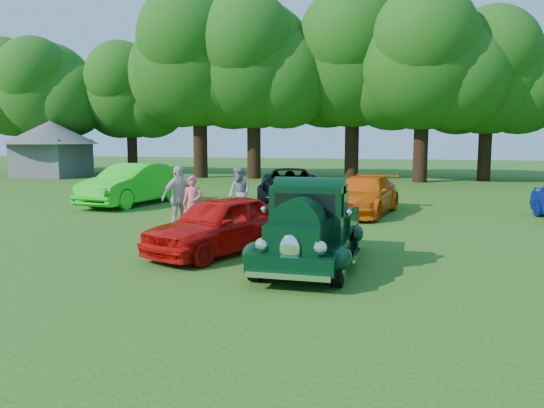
% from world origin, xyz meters
% --- Properties ---
extents(ground, '(120.00, 120.00, 0.00)m').
position_xyz_m(ground, '(0.00, 0.00, 0.00)').
color(ground, '#1F5012').
rests_on(ground, ground).
extents(hero_pickup, '(2.05, 4.41, 1.72)m').
position_xyz_m(hero_pickup, '(0.37, -0.23, 0.75)').
color(hero_pickup, black).
rests_on(hero_pickup, ground).
extents(red_convertible, '(2.98, 4.29, 1.35)m').
position_xyz_m(red_convertible, '(-1.93, 0.46, 0.68)').
color(red_convertible, '#C40A08').
rests_on(red_convertible, ground).
extents(back_car_lime, '(2.44, 5.24, 1.66)m').
position_xyz_m(back_car_lime, '(-8.53, 8.14, 0.83)').
color(back_car_lime, '#1CCB1B').
rests_on(back_car_lime, ground).
extents(back_car_black, '(3.58, 5.72, 1.47)m').
position_xyz_m(back_car_black, '(-2.33, 9.66, 0.74)').
color(back_car_black, black).
rests_on(back_car_black, ground).
extents(back_car_orange, '(2.61, 4.87, 1.34)m').
position_xyz_m(back_car_orange, '(0.76, 7.76, 0.67)').
color(back_car_orange, '#E85708').
rests_on(back_car_orange, ground).
extents(spectator_pink, '(0.65, 0.49, 1.60)m').
position_xyz_m(spectator_pink, '(-3.70, 3.02, 0.80)').
color(spectator_pink, '#D85968').
rests_on(spectator_pink, ground).
extents(spectator_grey, '(1.07, 1.02, 1.74)m').
position_xyz_m(spectator_grey, '(-3.08, 5.46, 0.87)').
color(spectator_grey, gray).
rests_on(spectator_grey, ground).
extents(spectator_white, '(0.94, 1.20, 1.90)m').
position_xyz_m(spectator_white, '(-4.17, 3.06, 0.95)').
color(spectator_white, beige).
rests_on(spectator_white, ground).
extents(gazebo, '(6.40, 6.40, 3.90)m').
position_xyz_m(gazebo, '(-22.00, 21.00, 2.40)').
color(gazebo, '#56575B').
rests_on(gazebo, ground).
extents(tree_line, '(61.95, 10.69, 12.15)m').
position_xyz_m(tree_line, '(0.24, 23.92, 6.96)').
color(tree_line, black).
rests_on(tree_line, ground).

